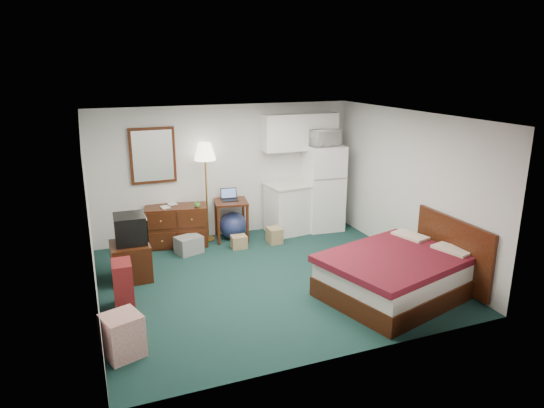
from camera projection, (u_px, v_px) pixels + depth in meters
name	position (u px, v px, depth m)	size (l,w,h in m)	color
floor	(269.00, 279.00, 7.53)	(5.00, 4.50, 0.01)	#102E2C
ceiling	(268.00, 116.00, 6.84)	(5.00, 4.50, 0.01)	silver
walls	(269.00, 202.00, 7.18)	(5.01, 4.51, 2.50)	silver
mirror	(153.00, 156.00, 8.59)	(0.80, 0.06, 1.00)	white
upper_cabinets	(300.00, 132.00, 9.35)	(1.50, 0.35, 0.70)	white
headboard	(452.00, 251.00, 7.18)	(0.06, 1.56, 1.00)	black
dresser	(177.00, 226.00, 8.84)	(1.09, 0.50, 0.74)	black
floor_lamp	(206.00, 193.00, 8.95)	(0.40, 0.40, 1.85)	gold
desk	(231.00, 220.00, 9.15)	(0.59, 0.59, 0.75)	black
exercise_ball	(233.00, 225.00, 9.20)	(0.52, 0.52, 0.52)	navy
kitchen_counter	(290.00, 209.00, 9.53)	(0.86, 0.66, 0.94)	white
fridge	(323.00, 187.00, 9.64)	(0.70, 0.70, 1.69)	white
bed	(395.00, 276.00, 6.90)	(1.92, 1.50, 0.62)	maroon
tv_stand	(131.00, 261.00, 7.48)	(0.57, 0.62, 0.57)	black
suitcase	(123.00, 285.00, 6.58)	(0.25, 0.41, 0.66)	maroon
retail_box	(123.00, 335.00, 5.50)	(0.40, 0.40, 0.50)	silver
file_bin	(189.00, 245.00, 8.52)	(0.43, 0.33, 0.30)	gray
cardboard_box_a	(239.00, 242.00, 8.76)	(0.27, 0.23, 0.23)	#9B8761
cardboard_box_b	(274.00, 235.00, 9.01)	(0.24, 0.29, 0.29)	#9B8761
laptop	(230.00, 195.00, 9.04)	(0.31, 0.25, 0.21)	black
crt_tv	(130.00, 229.00, 7.39)	(0.48, 0.51, 0.44)	black
microwave	(324.00, 136.00, 9.31)	(0.57, 0.31, 0.38)	white
book_a	(161.00, 203.00, 8.58)	(0.15, 0.02, 0.20)	#9B8761
book_b	(168.00, 199.00, 8.78)	(0.15, 0.02, 0.21)	#9B8761
mug	(197.00, 204.00, 8.65)	(0.11, 0.09, 0.11)	#549440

